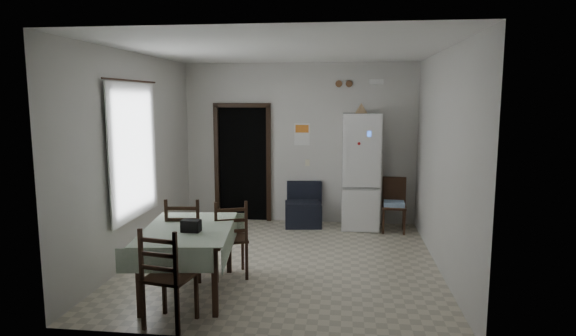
{
  "coord_description": "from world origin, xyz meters",
  "views": [
    {
      "loc": [
        0.83,
        -6.44,
        2.26
      ],
      "look_at": [
        0.0,
        0.5,
        1.25
      ],
      "focal_mm": 30.0,
      "sensor_mm": 36.0,
      "label": 1
    }
  ],
  "objects_px": {
    "dining_chair_near_head": "(170,275)",
    "dining_chair_far_left": "(186,237)",
    "dining_chair_far_right": "(230,238)",
    "navy_seat": "(303,205)",
    "fridge": "(361,171)",
    "dining_table": "(189,260)",
    "corner_chair": "(394,205)"
  },
  "relations": [
    {
      "from": "dining_chair_far_right",
      "to": "dining_table",
      "type": "bearing_deg",
      "value": 38.84
    },
    {
      "from": "fridge",
      "to": "dining_chair_far_left",
      "type": "xyz_separation_m",
      "value": [
        -2.26,
        -2.68,
        -0.48
      ]
    },
    {
      "from": "dining_chair_far_left",
      "to": "dining_chair_near_head",
      "type": "relative_size",
      "value": 1.02
    },
    {
      "from": "fridge",
      "to": "navy_seat",
      "type": "distance_m",
      "value": 1.18
    },
    {
      "from": "dining_table",
      "to": "dining_chair_near_head",
      "type": "distance_m",
      "value": 0.82
    },
    {
      "from": "navy_seat",
      "to": "dining_table",
      "type": "height_order",
      "value": "dining_table"
    },
    {
      "from": "corner_chair",
      "to": "dining_chair_far_left",
      "type": "bearing_deg",
      "value": -135.04
    },
    {
      "from": "dining_chair_far_right",
      "to": "dining_chair_near_head",
      "type": "relative_size",
      "value": 0.98
    },
    {
      "from": "corner_chair",
      "to": "fridge",
      "type": "bearing_deg",
      "value": 162.64
    },
    {
      "from": "dining_chair_near_head",
      "to": "navy_seat",
      "type": "bearing_deg",
      "value": -93.15
    },
    {
      "from": "fridge",
      "to": "dining_chair_near_head",
      "type": "xyz_separation_m",
      "value": [
        -2.0,
        -3.95,
        -0.49
      ]
    },
    {
      "from": "dining_chair_far_left",
      "to": "fridge",
      "type": "bearing_deg",
      "value": -135.82
    },
    {
      "from": "dining_chair_far_left",
      "to": "dining_chair_far_right",
      "type": "distance_m",
      "value": 0.54
    },
    {
      "from": "dining_chair_near_head",
      "to": "dining_chair_far_left",
      "type": "bearing_deg",
      "value": -67.79
    },
    {
      "from": "navy_seat",
      "to": "dining_chair_far_right",
      "type": "relative_size",
      "value": 0.76
    },
    {
      "from": "corner_chair",
      "to": "dining_table",
      "type": "bearing_deg",
      "value": -128.25
    },
    {
      "from": "fridge",
      "to": "dining_table",
      "type": "relative_size",
      "value": 1.34
    },
    {
      "from": "corner_chair",
      "to": "dining_chair_far_right",
      "type": "distance_m",
      "value": 3.28
    },
    {
      "from": "fridge",
      "to": "dining_table",
      "type": "height_order",
      "value": "fridge"
    },
    {
      "from": "dining_table",
      "to": "dining_chair_near_head",
      "type": "xyz_separation_m",
      "value": [
        0.07,
        -0.81,
        0.12
      ]
    },
    {
      "from": "fridge",
      "to": "dining_chair_far_right",
      "type": "xyz_separation_m",
      "value": [
        -1.72,
        -2.57,
        -0.5
      ]
    },
    {
      "from": "dining_table",
      "to": "dining_chair_far_right",
      "type": "bearing_deg",
      "value": 51.44
    },
    {
      "from": "dining_chair_far_right",
      "to": "corner_chair",
      "type": "bearing_deg",
      "value": -154.14
    },
    {
      "from": "navy_seat",
      "to": "dining_chair_near_head",
      "type": "relative_size",
      "value": 0.75
    },
    {
      "from": "fridge",
      "to": "navy_seat",
      "type": "xyz_separation_m",
      "value": [
        -1.01,
        0.0,
        -0.62
      ]
    },
    {
      "from": "dining_table",
      "to": "dining_chair_far_right",
      "type": "height_order",
      "value": "dining_chair_far_right"
    },
    {
      "from": "dining_table",
      "to": "dining_chair_far_right",
      "type": "xyz_separation_m",
      "value": [
        0.35,
        0.57,
        0.12
      ]
    },
    {
      "from": "dining_table",
      "to": "dining_chair_far_left",
      "type": "height_order",
      "value": "dining_chair_far_left"
    },
    {
      "from": "dining_chair_far_right",
      "to": "dining_chair_near_head",
      "type": "bearing_deg",
      "value": 58.71
    },
    {
      "from": "dining_table",
      "to": "dining_chair_far_right",
      "type": "relative_size",
      "value": 1.48
    },
    {
      "from": "fridge",
      "to": "dining_chair_far_right",
      "type": "height_order",
      "value": "fridge"
    },
    {
      "from": "dining_chair_far_left",
      "to": "dining_chair_near_head",
      "type": "xyz_separation_m",
      "value": [
        0.25,
        -1.27,
        -0.01
      ]
    }
  ]
}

